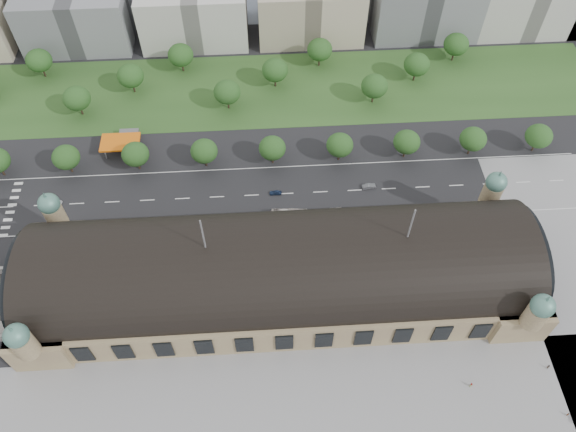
{
  "coord_description": "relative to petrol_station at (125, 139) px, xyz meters",
  "views": [
    {
      "loc": [
        -3.01,
        -85.28,
        151.14
      ],
      "look_at": [
        3.38,
        17.73,
        14.0
      ],
      "focal_mm": 35.0,
      "sensor_mm": 36.0,
      "label": 1
    }
  ],
  "objects": [
    {
      "name": "ground",
      "position": [
        53.91,
        -65.28,
        -2.95
      ],
      "size": [
        900.0,
        900.0,
        0.0
      ],
      "primitive_type": "plane",
      "color": "black",
      "rests_on": "ground"
    },
    {
      "name": "station",
      "position": [
        53.91,
        -65.28,
        7.33
      ],
      "size": [
        150.0,
        48.4,
        44.3
      ],
      "color": "tan",
      "rests_on": "ground"
    },
    {
      "name": "road_slab",
      "position": [
        33.91,
        -27.28,
        -2.95
      ],
      "size": [
        260.0,
        26.0,
        0.1
      ],
      "primitive_type": "cube",
      "color": "black",
      "rests_on": "ground"
    },
    {
      "name": "grass_belt",
      "position": [
        38.91,
        27.72,
        -2.95
      ],
      "size": [
        300.0,
        45.0,
        0.1
      ],
      "primitive_type": "cube",
      "color": "#284A1D",
      "rests_on": "ground"
    },
    {
      "name": "petrol_station",
      "position": [
        0.0,
        0.0,
        0.0
      ],
      "size": [
        14.0,
        13.0,
        5.05
      ],
      "color": "orange",
      "rests_on": "ground"
    },
    {
      "name": "office_2",
      "position": [
        -26.09,
        67.72,
        9.05
      ],
      "size": [
        45.0,
        32.0,
        24.0
      ],
      "primitive_type": "cube",
      "color": "gray",
      "rests_on": "ground"
    },
    {
      "name": "office_3",
      "position": [
        23.91,
        67.72,
        9.05
      ],
      "size": [
        45.0,
        32.0,
        24.0
      ],
      "primitive_type": "cube",
      "color": "beige",
      "rests_on": "ground"
    },
    {
      "name": "office_4",
      "position": [
        73.91,
        67.72,
        9.05
      ],
      "size": [
        45.0,
        32.0,
        24.0
      ],
      "primitive_type": "cube",
      "color": "#C3B299",
      "rests_on": "ground"
    },
    {
      "name": "office_5",
      "position": [
        123.91,
        67.72,
        9.05
      ],
      "size": [
        45.0,
        32.0,
        24.0
      ],
      "primitive_type": "cube",
      "color": "gray",
      "rests_on": "ground"
    },
    {
      "name": "tree_row_2",
      "position": [
        -18.09,
        -12.28,
        4.48
      ],
      "size": [
        9.6,
        9.6,
        11.52
      ],
      "color": "#2D2116",
      "rests_on": "ground"
    },
    {
      "name": "tree_row_3",
      "position": [
        5.91,
        -12.28,
        4.48
      ],
      "size": [
        9.6,
        9.6,
        11.52
      ],
      "color": "#2D2116",
      "rests_on": "ground"
    },
    {
      "name": "tree_row_4",
      "position": [
        29.91,
        -12.28,
        4.48
      ],
      "size": [
        9.6,
        9.6,
        11.52
      ],
      "color": "#2D2116",
      "rests_on": "ground"
    },
    {
      "name": "tree_row_5",
      "position": [
        53.91,
        -12.28,
        4.48
      ],
      "size": [
        9.6,
        9.6,
        11.52
      ],
      "color": "#2D2116",
      "rests_on": "ground"
    },
    {
      "name": "tree_row_6",
      "position": [
        77.91,
        -12.28,
        4.48
      ],
      "size": [
        9.6,
        9.6,
        11.52
      ],
      "color": "#2D2116",
      "rests_on": "ground"
    },
    {
      "name": "tree_row_7",
      "position": [
        101.91,
        -12.28,
        4.48
      ],
      "size": [
        9.6,
        9.6,
        11.52
      ],
      "color": "#2D2116",
      "rests_on": "ground"
    },
    {
      "name": "tree_row_8",
      "position": [
        125.91,
        -12.28,
        4.48
      ],
      "size": [
        9.6,
        9.6,
        11.52
      ],
      "color": "#2D2116",
      "rests_on": "ground"
    },
    {
      "name": "tree_row_9",
      "position": [
        149.91,
        -12.28,
        4.48
      ],
      "size": [
        9.6,
        9.6,
        11.52
      ],
      "color": "#2D2116",
      "rests_on": "ground"
    },
    {
      "name": "tree_belt_2",
      "position": [
        -38.09,
        41.72,
        5.1
      ],
      "size": [
        10.4,
        10.4,
        12.48
      ],
      "color": "#2D2116",
      "rests_on": "ground"
    },
    {
      "name": "tree_belt_3",
      "position": [
        -19.09,
        17.72,
        5.1
      ],
      "size": [
        10.4,
        10.4,
        12.48
      ],
      "color": "#2D2116",
      "rests_on": "ground"
    },
    {
      "name": "tree_belt_4",
      "position": [
        -0.09,
        29.72,
        5.1
      ],
      "size": [
        10.4,
        10.4,
        12.48
      ],
      "color": "#2D2116",
      "rests_on": "ground"
    },
    {
      "name": "tree_belt_5",
      "position": [
        18.91,
        41.72,
        5.1
      ],
      "size": [
        10.4,
        10.4,
        12.48
      ],
      "color": "#2D2116",
      "rests_on": "ground"
    },
    {
      "name": "tree_belt_6",
      "position": [
        37.91,
        17.72,
        5.1
      ],
      "size": [
        10.4,
        10.4,
        12.48
      ],
      "color": "#2D2116",
      "rests_on": "ground"
    },
    {
      "name": "tree_belt_7",
      "position": [
        56.91,
        29.72,
        5.1
      ],
      "size": [
        10.4,
        10.4,
        12.48
      ],
      "color": "#2D2116",
      "rests_on": "ground"
    },
    {
      "name": "tree_belt_8",
      "position": [
        75.91,
        41.72,
        5.1
      ],
      "size": [
        10.4,
        10.4,
        12.48
      ],
      "color": "#2D2116",
      "rests_on": "ground"
    },
    {
      "name": "tree_belt_9",
      "position": [
        94.91,
        17.72,
        5.1
      ],
      "size": [
        10.4,
        10.4,
        12.48
      ],
      "color": "#2D2116",
      "rests_on": "ground"
    },
    {
      "name": "tree_belt_10",
      "position": [
        113.91,
        29.72,
        5.1
      ],
      "size": [
        10.4,
        10.4,
        12.48
      ],
      "color": "#2D2116",
      "rests_on": "ground"
    },
    {
      "name": "tree_belt_11",
      "position": [
        132.91,
        41.72,
        5.1
      ],
      "size": [
        10.4,
        10.4,
        12.48
      ],
      "color": "#2D2116",
      "rests_on": "ground"
    },
    {
      "name": "traffic_car_1",
      "position": [
        -21.15,
        -26.58,
        -2.28
      ],
      "size": [
        4.19,
        1.94,
        1.33
      ],
      "primitive_type": "imported",
      "rotation": [
        0.0,
        0.0,
        1.44
      ],
      "color": "gray",
      "rests_on": "ground"
    },
    {
      "name": "traffic_car_2",
      "position": [
        -23.81,
        -37.57,
        -2.31
      ],
      "size": [
        4.62,
        2.19,
        1.27
      ],
      "primitive_type": "imported",
      "rotation": [
        0.0,
        0.0,
        -1.59
      ],
      "color": "black",
      "rests_on": "ground"
    },
    {
      "name": "traffic_car_4",
      "position": [
        54.2,
        -27.14,
        -2.24
      ],
      "size": [
        4.2,
        1.74,
        1.42
      ],
      "primitive_type": "imported",
      "rotation": [
        0.0,
        0.0,
        -1.58
      ],
      "color": "#1A2A4A",
      "rests_on": "ground"
    },
    {
      "name": "traffic_car_5",
      "position": [
        87.03,
        -26.32,
        -2.17
      ],
      "size": [
        4.89,
        2.22,
        1.56
      ],
      "primitive_type": "imported",
      "rotation": [
        0.0,
        0.0,
        1.7
      ],
      "color": "slate",
      "rests_on": "ground"
    },
    {
      "name": "traffic_car_6",
      "position": [
        120.77,
        -37.06,
        -2.24
      ],
      "size": [
        5.18,
        2.52,
        1.42
      ],
      "primitive_type": "imported",
      "rotation": [
        0.0,
        0.0,
        -1.6
      ],
      "color": "silver",
      "rests_on": "ground"
    },
    {
      "name": "parked_car_0",
      "position": [
        -6.42,
        -40.28,
        -2.3
      ],
      "size": [
        4.16,
        2.88,
        1.3
      ],
      "primitive_type": "imported",
      "rotation": [
        0.0,
        0.0,
        -1.14
      ],
      "color": "black",
      "rests_on": "ground"
    },
    {
      "name": "parked_car_1",
      "position": [
        -11.32,
        -43.88,
        -2.28
      ],
      "size": [
        5.27,
        3.85,
        1.33
      ],
      "primitive_type": "imported",
      "rotation": [
        0.0,
        0.0,
        -1.18
      ],
      "color": "maroon",
      "rests_on": "ground"
    },
    {
      "name": "parked_car_2",
      "position": [
        -16.38,
        -40.28,
        -2.25
      ],
      "size": [
        5.01,
        4.58,
        1.41
      ],
      "primitive_type": "imported",
      "rotation": [
        0.0,
        0.0,
        -0.89
      ],
      "color": "#192947",
      "rests_on": "ground"
    },
    {
      "name": "parked_car_3",
      "position": [
        18.57,
        -44.28,
        -2.19
      ],
      "size": [
        4.78,
        3.61,
        1.52
      ],
      "primitive_type": "imported",
      "rotation": [
        0.0,
        0.0,
        -1.1
      ],
      "color": "#58595F",
      "rests_on": "ground"
    },
    {
      "name": "parked_car_4",
      "position": [
        14.28,
        -40.28,
        -2.3
      ],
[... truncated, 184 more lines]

